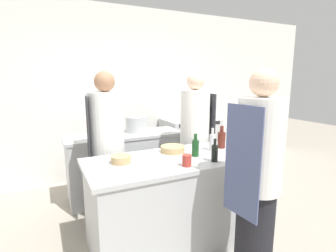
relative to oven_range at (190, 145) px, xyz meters
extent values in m
plane|color=#A89E8E|center=(-1.11, -1.75, -0.48)|extent=(16.00, 16.00, 0.00)
cube|color=silver|center=(-1.11, 0.38, 0.92)|extent=(8.00, 0.06, 2.80)
cube|color=#B7BABC|center=(-1.11, -1.75, -0.04)|extent=(1.83, 0.76, 0.86)
cube|color=#B7BABC|center=(-1.11, -1.75, 0.41)|extent=(1.90, 0.79, 0.04)
cube|color=#B7BABC|center=(-1.33, -0.48, -0.04)|extent=(1.55, 0.53, 0.86)
cube|color=#B7BABC|center=(-1.33, -0.48, 0.41)|extent=(1.61, 0.56, 0.04)
cube|color=#B7BABC|center=(0.00, 0.00, 0.00)|extent=(0.94, 0.65, 0.95)
cube|color=black|center=(0.00, -0.32, -0.21)|extent=(0.75, 0.01, 0.33)
cube|color=black|center=(0.00, -0.32, 0.44)|extent=(0.80, 0.01, 0.06)
cylinder|color=black|center=(-0.86, -2.48, -0.07)|extent=(0.30, 0.30, 0.80)
cylinder|color=white|center=(-0.86, -2.48, 0.69)|extent=(0.35, 0.35, 0.73)
cube|color=#4C567F|center=(-1.04, -2.50, 0.59)|extent=(0.04, 0.34, 0.84)
sphere|color=beige|center=(-0.86, -2.48, 1.16)|extent=(0.21, 0.21, 0.21)
cylinder|color=black|center=(-0.59, -1.11, -0.08)|extent=(0.31, 0.31, 0.80)
cylinder|color=white|center=(-0.59, -1.11, 0.68)|extent=(0.37, 0.37, 0.72)
cube|color=#2D2D33|center=(-0.41, -1.12, 0.58)|extent=(0.03, 0.35, 0.83)
sphere|color=beige|center=(-0.59, -1.11, 1.15)|extent=(0.21, 0.21, 0.21)
cylinder|color=black|center=(-1.70, -1.06, -0.08)|extent=(0.33, 0.33, 0.80)
cylinder|color=white|center=(-1.70, -1.06, 0.68)|extent=(0.38, 0.38, 0.72)
cube|color=#2D2D33|center=(-1.90, -1.04, 0.58)|extent=(0.05, 0.36, 0.83)
sphere|color=#9E7051|center=(-1.70, -1.06, 1.15)|extent=(0.22, 0.22, 0.22)
cylinder|color=silver|center=(-0.72, -1.68, 0.51)|extent=(0.06, 0.06, 0.18)
cylinder|color=silver|center=(-0.72, -1.68, 0.64)|extent=(0.03, 0.03, 0.07)
cylinder|color=black|center=(-0.92, -2.00, 0.51)|extent=(0.06, 0.06, 0.16)
cylinder|color=black|center=(-0.92, -2.00, 0.61)|extent=(0.03, 0.03, 0.06)
cylinder|color=#5B2319|center=(-0.57, -1.64, 0.52)|extent=(0.09, 0.09, 0.18)
cylinder|color=#5B2319|center=(-0.57, -1.64, 0.64)|extent=(0.04, 0.04, 0.07)
cylinder|color=#19471E|center=(-0.99, -1.78, 0.51)|extent=(0.07, 0.07, 0.16)
cylinder|color=#19471E|center=(-0.99, -1.78, 0.62)|extent=(0.03, 0.03, 0.06)
cylinder|color=tan|center=(-1.71, -1.66, 0.46)|extent=(0.18, 0.18, 0.07)
cylinder|color=navy|center=(-0.38, -1.99, 0.46)|extent=(0.22, 0.22, 0.07)
cylinder|color=tan|center=(-1.13, -1.55, 0.46)|extent=(0.25, 0.25, 0.06)
cylinder|color=#B2382D|center=(-1.22, -2.00, 0.48)|extent=(0.08, 0.08, 0.10)
cylinder|color=#B7BABC|center=(-1.13, -0.41, 0.54)|extent=(0.30, 0.30, 0.22)
camera|label=1|loc=(-2.32, -3.92, 1.20)|focal=28.00mm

